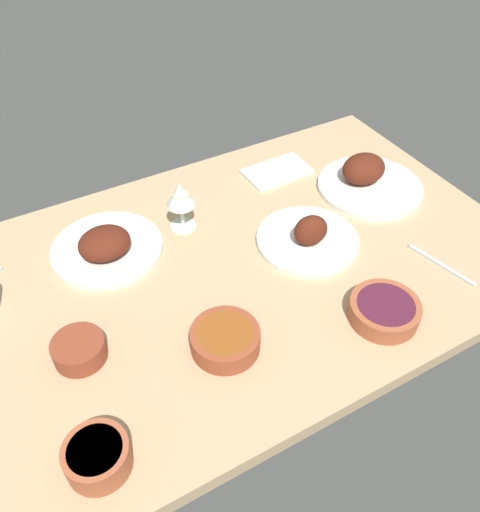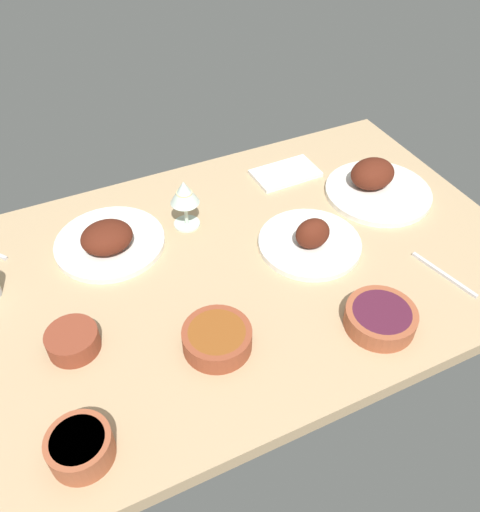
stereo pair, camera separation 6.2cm
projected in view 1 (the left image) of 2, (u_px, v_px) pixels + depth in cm
name	position (u px, v px, depth cm)	size (l,w,h in cm)	color
dining_table	(240.00, 268.00, 131.87)	(140.00, 90.00, 4.00)	tan
plate_near_viewer	(367.00, 179.00, 151.10)	(29.92, 29.92, 9.58)	white
plate_center_main	(308.00, 237.00, 133.89)	(26.27, 26.27, 9.12)	white
plate_far_side	(106.00, 246.00, 130.73)	(27.93, 27.93, 8.42)	white
bowl_onions	(384.00, 310.00, 115.85)	(15.59, 15.59, 4.57)	#A35133
bowl_soup	(225.00, 339.00, 109.90)	(14.78, 14.78, 4.93)	brown
bowl_potatoes	(97.00, 456.00, 91.06)	(11.71, 11.71, 5.87)	#A35133
bowl_pasta	(79.00, 349.00, 108.15)	(11.03, 11.03, 4.80)	brown
wine_glass	(180.00, 197.00, 133.32)	(7.60, 7.60, 14.00)	silver
folded_napkin	(277.00, 172.00, 157.62)	(19.31, 11.55, 1.20)	white
fork_loose	(441.00, 265.00, 129.14)	(18.50, 0.90, 0.80)	silver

